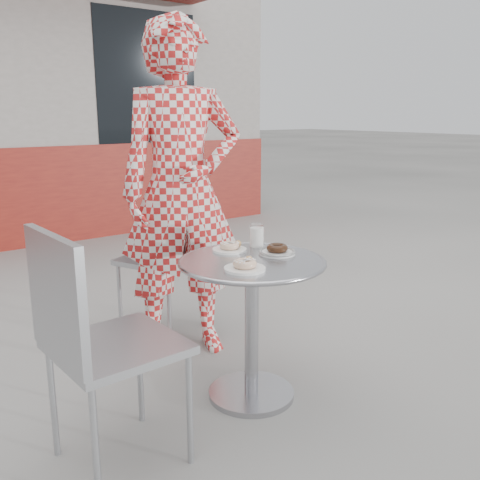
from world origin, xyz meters
TOP-DOWN VIEW (x-y plane):
  - ground at (0.00, 0.00)m, footprint 60.00×60.00m
  - bistro_table at (-0.03, -0.04)m, footprint 0.68×0.68m
  - chair_far at (0.04, 0.92)m, footprint 0.57×0.57m
  - chair_left at (-0.75, -0.11)m, footprint 0.47×0.46m
  - seated_person at (0.00, 0.62)m, footprint 0.77×0.62m
  - plate_far at (-0.01, 0.15)m, footprint 0.17×0.17m
  - plate_near at (-0.15, -0.15)m, footprint 0.18×0.18m
  - plate_checker at (0.13, -0.03)m, footprint 0.18×0.18m
  - milk_cup at (0.14, 0.14)m, footprint 0.07×0.07m

SIDE VIEW (x-z plane):
  - ground at x=0.00m, z-range 0.00..0.00m
  - chair_far at x=0.04m, z-range -0.17..0.73m
  - chair_left at x=-0.75m, z-range -0.18..0.76m
  - bistro_table at x=-0.03m, z-range 0.17..0.86m
  - plate_checker at x=0.13m, z-range 0.67..0.72m
  - plate_far at x=-0.01m, z-range 0.68..0.72m
  - plate_near at x=-0.15m, z-range 0.68..0.72m
  - milk_cup at x=0.14m, z-range 0.68..0.79m
  - seated_person at x=0.00m, z-range 0.00..1.83m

